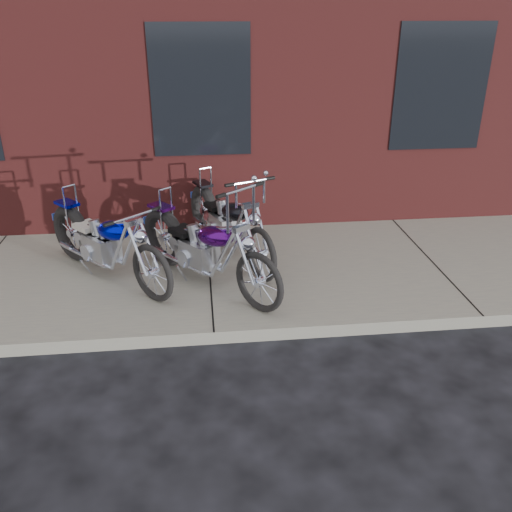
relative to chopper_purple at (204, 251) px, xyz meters
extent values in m
plane|color=black|center=(0.06, -1.13, -0.60)|extent=(120.00, 120.00, 0.00)
cube|color=gray|center=(0.06, 0.37, -0.52)|extent=(22.00, 3.00, 0.15)
torus|color=black|center=(-0.40, 0.48, -0.05)|extent=(0.62, 0.70, 0.79)
torus|color=black|center=(0.69, -0.84, -0.09)|extent=(0.51, 0.60, 0.71)
cube|color=#B0B0B0|center=(0.04, -0.06, -0.06)|extent=(0.52, 0.53, 0.33)
ellipsoid|color=#410964|center=(0.24, -0.29, 0.25)|extent=(0.60, 0.65, 0.34)
cube|color=black|center=(-0.14, 0.16, 0.16)|extent=(0.40, 0.40, 0.07)
cylinder|color=silver|center=(0.61, -0.73, 0.20)|extent=(0.24, 0.27, 0.59)
cylinder|color=silver|center=(0.52, -0.63, 0.92)|extent=(0.48, 0.41, 0.03)
cylinder|color=silver|center=(-0.35, 0.42, 0.36)|extent=(0.03, 0.03, 0.53)
cylinder|color=silver|center=(-0.01, 0.21, -0.20)|extent=(0.67, 0.79, 0.05)
torus|color=black|center=(-1.63, 0.79, -0.06)|extent=(0.63, 0.68, 0.78)
torus|color=black|center=(-0.49, -0.47, -0.10)|extent=(0.53, 0.57, 0.70)
cube|color=#B0B0B0|center=(-1.17, 0.28, -0.07)|extent=(0.51, 0.52, 0.32)
ellipsoid|color=#0009C0|center=(-0.96, 0.05, 0.24)|extent=(0.61, 0.63, 0.33)
cube|color=beige|center=(-1.36, 0.48, 0.15)|extent=(0.39, 0.40, 0.06)
cylinder|color=silver|center=(-0.58, -0.37, 0.19)|extent=(0.24, 0.26, 0.58)
cylinder|color=silver|center=(-0.68, -0.27, 0.54)|extent=(0.46, 0.42, 0.03)
cylinder|color=silver|center=(-1.57, 0.72, 0.35)|extent=(0.03, 0.03, 0.52)
cylinder|color=silver|center=(-1.23, 0.54, -0.21)|extent=(0.69, 0.75, 0.05)
torus|color=black|center=(0.10, 1.43, -0.06)|extent=(0.44, 0.77, 0.77)
torus|color=black|center=(0.76, -0.13, -0.10)|extent=(0.34, 0.67, 0.70)
cube|color=#B0B0B0|center=(0.37, 0.80, -0.07)|extent=(0.45, 0.51, 0.32)
ellipsoid|color=black|center=(0.49, 0.52, 0.24)|extent=(0.49, 0.65, 0.33)
cube|color=black|center=(0.26, 1.05, 0.15)|extent=(0.36, 0.38, 0.06)
cylinder|color=silver|center=(0.71, 0.00, 0.19)|extent=(0.16, 0.30, 0.58)
cylinder|color=silver|center=(0.66, 0.12, 0.77)|extent=(0.56, 0.26, 0.03)
cylinder|color=silver|center=(0.13, 1.35, 0.35)|extent=(0.03, 0.03, 0.52)
cylinder|color=silver|center=(0.40, 1.06, -0.21)|extent=(0.43, 0.91, 0.05)
camera|label=1|loc=(-0.03, -6.00, 2.70)|focal=38.00mm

